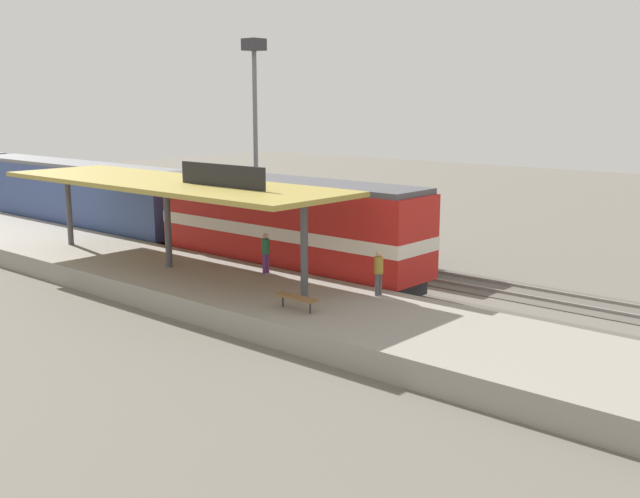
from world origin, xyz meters
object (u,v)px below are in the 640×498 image
(passenger_carriage_front, at_px, (74,196))
(person_walking, at_px, (266,251))
(locomotive, at_px, (287,227))
(light_mast, at_px, (255,95))
(platform_bench, at_px, (296,298))
(freight_car, at_px, (325,220))
(person_waiting, at_px, (379,270))

(passenger_carriage_front, height_order, person_walking, passenger_carriage_front)
(locomotive, relative_size, light_mast, 1.23)
(platform_bench, relative_size, light_mast, 0.15)
(locomotive, xyz_separation_m, freight_car, (4.60, 1.67, -0.44))
(light_mast, bearing_deg, platform_bench, -130.50)
(light_mast, xyz_separation_m, person_waiting, (-10.27, -17.08, -6.54))
(passenger_carriage_front, relative_size, person_waiting, 11.70)
(person_waiting, bearing_deg, freight_car, 50.97)
(freight_car, height_order, person_walking, freight_car)
(passenger_carriage_front, xyz_separation_m, person_walking, (-2.67, -19.29, -0.46))
(freight_car, xyz_separation_m, person_walking, (-7.27, -2.96, -0.12))
(platform_bench, relative_size, freight_car, 0.14)
(passenger_carriage_front, xyz_separation_m, person_waiting, (-2.47, -25.05, -0.46))
(light_mast, height_order, person_waiting, light_mast)
(locomotive, height_order, freight_car, locomotive)
(freight_car, relative_size, light_mast, 1.03)
(platform_bench, xyz_separation_m, freight_car, (10.60, 7.80, 0.63))
(locomotive, distance_m, passenger_carriage_front, 18.00)
(person_walking, bearing_deg, person_waiting, -88.06)
(platform_bench, height_order, person_walking, person_walking)
(passenger_carriage_front, distance_m, light_mast, 12.70)
(platform_bench, distance_m, passenger_carriage_front, 24.88)
(light_mast, xyz_separation_m, person_walking, (-10.47, -11.32, -6.54))
(platform_bench, height_order, passenger_carriage_front, passenger_carriage_front)
(locomotive, bearing_deg, person_walking, -154.21)
(freight_car, xyz_separation_m, light_mast, (3.20, 8.36, 6.43))
(locomotive, height_order, person_walking, locomotive)
(locomotive, xyz_separation_m, person_waiting, (-2.47, -7.05, -0.56))
(passenger_carriage_front, xyz_separation_m, freight_car, (4.60, -16.33, -0.34))
(platform_bench, bearing_deg, light_mast, 49.50)
(locomotive, bearing_deg, light_mast, 52.13)
(freight_car, xyz_separation_m, person_waiting, (-7.07, -8.73, -0.12))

